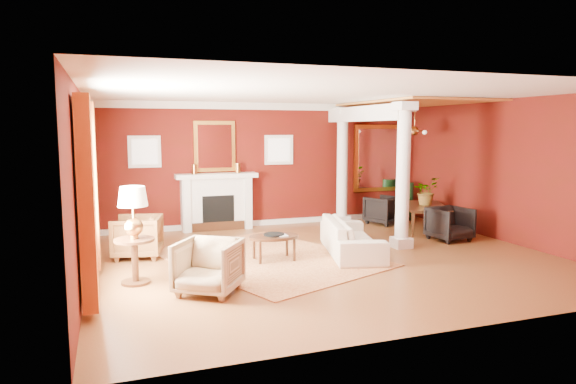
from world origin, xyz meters
name	(u,v)px	position (x,y,z in m)	size (l,w,h in m)	color
ground	(327,259)	(0.00, 0.00, 0.00)	(8.00, 8.00, 0.00)	brown
room_shell	(328,145)	(0.00, 0.00, 2.02)	(8.04, 7.04, 2.92)	#540D0B
fireplace	(217,201)	(-1.30, 3.32, 0.65)	(1.85, 0.42, 1.29)	silver
overmantel_mirror	(215,146)	(-1.30, 3.45, 1.90)	(0.95, 0.07, 1.15)	#EBBE45
flank_window_left	(145,152)	(-2.85, 3.46, 1.80)	(0.70, 0.07, 0.70)	silver
flank_window_right	(279,150)	(0.25, 3.46, 1.80)	(0.70, 0.07, 0.70)	silver
left_window	(88,192)	(-3.89, -0.60, 1.42)	(0.21, 2.55, 2.60)	white
column_front	(403,175)	(1.70, 0.30, 1.43)	(0.36, 0.36, 2.80)	silver
column_back	(342,165)	(1.70, 3.00, 1.43)	(0.36, 0.36, 2.80)	silver
header_beam	(365,114)	(1.70, 1.90, 2.62)	(0.30, 3.20, 0.32)	silver
amber_ceiling	(414,103)	(2.85, 1.75, 2.87)	(2.30, 3.40, 0.04)	#CE843C
dining_mirror	(377,158)	(2.90, 3.45, 1.55)	(1.30, 0.07, 1.70)	#EBBE45
chandelier	(414,131)	(2.90, 1.80, 2.25)	(0.60, 0.62, 0.75)	#A77034
crown_trim	(269,106)	(0.00, 3.46, 2.82)	(8.00, 0.08, 0.16)	silver
base_trim	(269,222)	(0.00, 3.46, 0.06)	(8.00, 0.08, 0.12)	silver
rug	(268,258)	(-0.99, 0.35, 0.01)	(2.85, 3.80, 0.02)	maroon
sofa	(352,231)	(0.57, 0.18, 0.42)	(2.16, 0.63, 0.84)	#F5E8CE
armchair_leopard	(137,235)	(-3.18, 1.22, 0.42)	(0.81, 0.76, 0.83)	black
armchair_stripe	(208,264)	(-2.35, -1.22, 0.42)	(0.81, 0.76, 0.83)	tan
coffee_table	(274,238)	(-0.94, 0.18, 0.40)	(0.88, 0.88, 0.45)	black
coffee_book	(278,230)	(-0.89, 0.10, 0.56)	(0.16, 0.02, 0.23)	black
side_table	(133,219)	(-3.30, -0.41, 0.98)	(0.58, 0.58, 1.46)	black
dining_table	(426,210)	(3.14, 1.61, 0.46)	(1.65, 0.58, 0.92)	black
dining_chair_near	(450,222)	(3.00, 0.55, 0.38)	(0.74, 0.69, 0.76)	black
dining_chair_far	(384,209)	(2.65, 2.64, 0.38)	(0.73, 0.68, 0.75)	black
green_urn	(406,205)	(3.50, 3.00, 0.38)	(0.40, 0.40, 0.97)	#133D1C
potted_plant	(426,179)	(3.16, 1.65, 1.17)	(0.57, 0.63, 0.49)	#26591E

